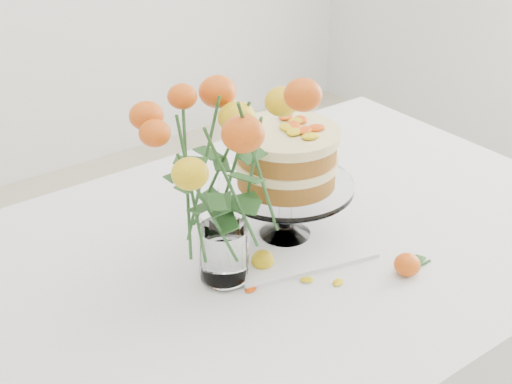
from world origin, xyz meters
TOP-DOWN VIEW (x-y plane):
  - table at (0.00, 0.00)m, footprint 1.43×0.93m
  - napkin at (0.04, 0.00)m, footprint 0.34×0.34m
  - cake_stand at (0.04, 0.00)m, footprint 0.27×0.27m
  - rose_vase at (-0.14, -0.05)m, footprint 0.38×0.38m
  - loose_rose_near at (-0.06, -0.06)m, footprint 0.08×0.04m
  - loose_rose_far at (0.14, -0.23)m, footprint 0.09×0.05m
  - stray_petal_a at (-0.12, -0.10)m, footprint 0.03×0.02m
  - stray_petal_b at (-0.02, -0.14)m, footprint 0.03×0.02m
  - stray_petal_c at (0.02, -0.18)m, footprint 0.03×0.02m

SIDE VIEW (x-z plane):
  - table at x=0.00m, z-range 0.30..1.05m
  - stray_petal_a at x=-0.12m, z-range 0.76..0.76m
  - stray_petal_b at x=-0.02m, z-range 0.76..0.76m
  - stray_petal_c at x=0.02m, z-range 0.76..0.76m
  - napkin at x=0.04m, z-range 0.76..0.77m
  - loose_rose_near at x=-0.06m, z-range 0.76..0.79m
  - loose_rose_far at x=0.14m, z-range 0.76..0.80m
  - cake_stand at x=0.04m, z-range 0.81..1.04m
  - rose_vase at x=-0.14m, z-range 0.80..1.25m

